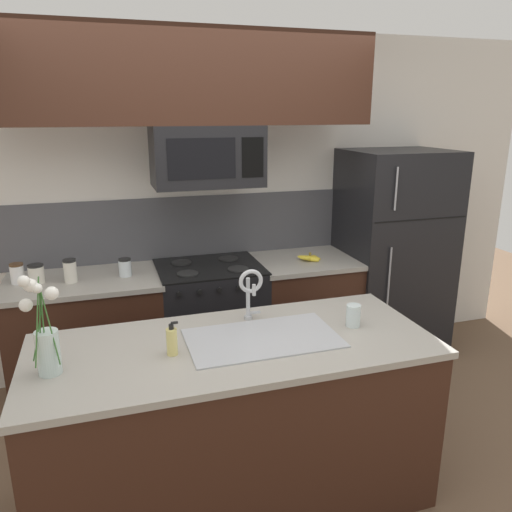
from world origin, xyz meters
The scene contains 20 objects.
ground_plane centered at (0.00, 0.00, 0.00)m, with size 10.00×10.00×0.00m, color brown.
rear_partition centered at (0.30, 1.28, 1.30)m, with size 5.20×0.10×2.60m, color silver.
splash_band centered at (0.00, 1.22, 1.15)m, with size 3.53×0.01×0.48m, color #4C4C51.
back_counter_left centered at (-0.88, 0.90, 0.46)m, with size 1.04×0.65×0.91m.
back_counter_right centered at (0.76, 0.90, 0.46)m, with size 0.78×0.65×0.91m.
stove_range centered at (0.00, 0.90, 0.46)m, with size 0.76×0.64×0.93m.
microwave centered at (0.00, 0.88, 1.72)m, with size 0.74×0.40×0.41m.
upper_cabinet_band centered at (-0.13, 0.85, 2.22)m, with size 2.52×0.34×0.60m, color #381E14.
refrigerator centered at (1.54, 0.92, 0.86)m, with size 0.81×0.74×1.73m.
storage_jar_tall centered at (-1.29, 0.94, 0.98)m, with size 0.09×0.09×0.14m.
storage_jar_medium centered at (-1.17, 0.92, 0.97)m, with size 0.10×0.10×0.13m.
storage_jar_short centered at (-0.95, 0.86, 0.99)m, with size 0.09×0.09×0.16m.
storage_jar_squat centered at (-0.60, 0.89, 0.97)m, with size 0.09×0.09×0.13m.
banana_bunch centered at (0.78, 0.84, 0.93)m, with size 0.19×0.15×0.08m.
island_counter centered at (-0.14, -0.35, 0.46)m, with size 2.00×0.83×0.91m.
kitchen_sink centered at (0.01, -0.35, 0.84)m, with size 0.76×0.44×0.16m.
sink_faucet centered at (0.01, -0.13, 1.11)m, with size 0.14×0.14×0.31m.
dish_soap_bottle centered at (-0.45, -0.38, 0.98)m, with size 0.06×0.05×0.16m.
drinking_glass centered at (0.52, -0.34, 0.97)m, with size 0.08×0.08×0.12m.
flower_vase centered at (-0.99, -0.40, 1.07)m, with size 0.17×0.14×0.48m.
Camera 1 is at (-0.71, -2.53, 2.02)m, focal length 35.00 mm.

